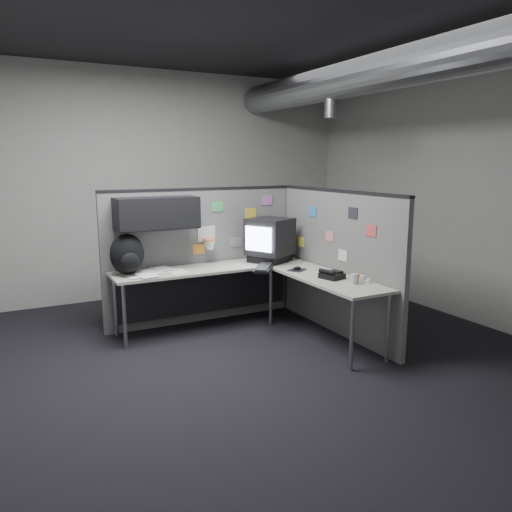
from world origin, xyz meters
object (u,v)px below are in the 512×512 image
phone (332,275)px  backpack (127,255)px  desk (242,279)px  monitor (270,239)px  keyboard (264,268)px

phone → backpack: bearing=144.1°
desk → backpack: backpack is taller
monitor → phone: monitor is taller
monitor → backpack: size_ratio=1.39×
keyboard → phone: phone is taller
desk → monitor: (0.51, 0.25, 0.39)m
desk → keyboard: bearing=-29.5°
keyboard → backpack: (-1.42, 0.45, 0.20)m
keyboard → phone: size_ratio=1.85×
monitor → backpack: 1.72m
backpack → monitor: bearing=18.6°
desk → keyboard: keyboard is taller
keyboard → phone: 0.83m
monitor → keyboard: (-0.29, -0.38, -0.25)m
keyboard → desk: bearing=143.7°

